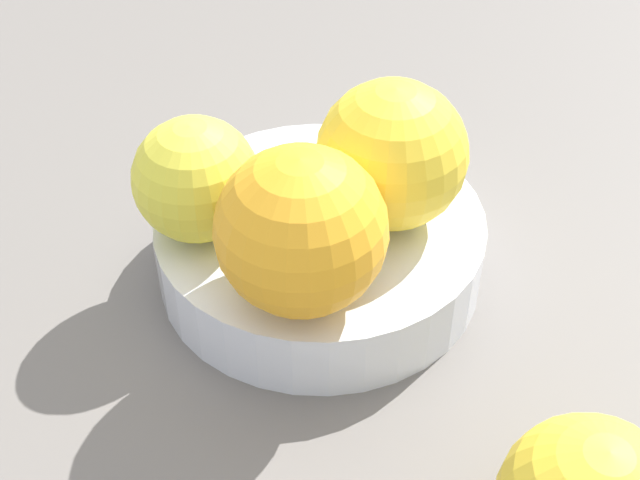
% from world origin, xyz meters
% --- Properties ---
extents(ground_plane, '(1.10, 1.10, 0.02)m').
position_xyz_m(ground_plane, '(0.00, 0.00, -0.01)').
color(ground_plane, '#66605B').
extents(fruit_bowl, '(0.18, 0.18, 0.04)m').
position_xyz_m(fruit_bowl, '(0.00, 0.00, 0.02)').
color(fruit_bowl, silver).
rests_on(fruit_bowl, ground_plane).
extents(orange_in_bowl_0, '(0.08, 0.08, 0.08)m').
position_xyz_m(orange_in_bowl_0, '(0.01, -0.04, 0.08)').
color(orange_in_bowl_0, yellow).
rests_on(orange_in_bowl_0, fruit_bowl).
extents(orange_in_bowl_1, '(0.08, 0.08, 0.08)m').
position_xyz_m(orange_in_bowl_1, '(-0.06, -0.00, 0.08)').
color(orange_in_bowl_1, '#F9A823').
rests_on(orange_in_bowl_1, fruit_bowl).
extents(orange_in_bowl_2, '(0.06, 0.06, 0.06)m').
position_xyz_m(orange_in_bowl_2, '(-0.02, 0.06, 0.07)').
color(orange_in_bowl_2, yellow).
rests_on(orange_in_bowl_2, fruit_bowl).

